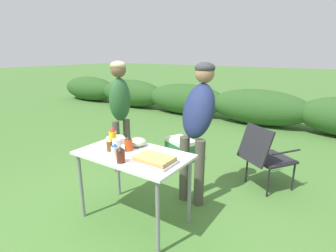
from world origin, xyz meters
The scene contains 16 objects.
ground_plane centered at (0.00, 0.00, 0.00)m, with size 60.00×60.00×0.00m, color #477533.
shrub_hedge centered at (0.00, 4.51, 0.42)m, with size 14.40×0.90×0.85m.
folding_table centered at (0.00, 0.00, 0.66)m, with size 1.10×0.64×0.74m.
food_tray centered at (0.31, -0.06, 0.77)m, with size 0.38×0.26×0.06m.
plate_stack centered at (-0.39, 0.16, 0.76)m, with size 0.20×0.20×0.05m, color white.
mixing_bowl centered at (-0.10, 0.19, 0.78)m, with size 0.20×0.20×0.09m, color #ADBC99.
paper_cup_stack centered at (-0.14, -0.08, 0.81)m, with size 0.08×0.08×0.14m, color white.
mayo_bottle centered at (-0.07, -0.17, 0.81)m, with size 0.07×0.07×0.14m.
bbq_sauce_bottle centered at (0.06, -0.23, 0.81)m, with size 0.08×0.08×0.15m.
hot_sauce_bottle centered at (-0.09, 0.03, 0.81)m, with size 0.08×0.08×0.15m.
beer_bottle centered at (-0.24, -0.07, 0.80)m, with size 0.07×0.07×0.13m.
mustard_bottle centered at (-0.31, 0.04, 0.84)m, with size 0.08×0.08×0.21m.
standing_person_in_gray_fleece centered at (0.32, 0.74, 1.00)m, with size 0.37×0.48×1.59m.
standing_person_in_red_jacket centered at (-0.95, 0.83, 1.00)m, with size 0.31×0.37×1.58m.
camp_chair_green_behind_table centered at (0.92, 1.41, 0.47)m, with size 0.71×0.75×0.83m.
cooler_box centered at (-0.44, 1.65, 0.17)m, with size 0.57×0.49×0.34m.
Camera 1 is at (1.61, -1.80, 1.69)m, focal length 28.00 mm.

